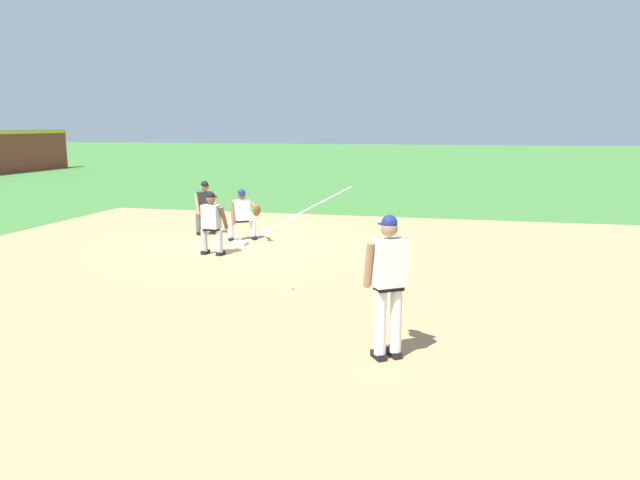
% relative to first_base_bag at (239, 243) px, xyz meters
% --- Properties ---
extents(ground_plane, '(160.00, 160.00, 0.00)m').
position_rel_first_base_bag_xyz_m(ground_plane, '(0.00, 0.00, -0.04)').
color(ground_plane, '#3D7533').
extents(infield_dirt_patch, '(18.00, 18.00, 0.01)m').
position_rel_first_base_bag_xyz_m(infield_dirt_patch, '(-3.39, -2.29, -0.04)').
color(infield_dirt_patch, tan).
rests_on(infield_dirt_patch, ground).
extents(foul_line_stripe, '(15.25, 0.10, 0.00)m').
position_rel_first_base_bag_xyz_m(foul_line_stripe, '(7.63, 0.00, -0.04)').
color(foul_line_stripe, white).
rests_on(foul_line_stripe, ground).
extents(first_base_bag, '(0.38, 0.38, 0.09)m').
position_rel_first_base_bag_xyz_m(first_base_bag, '(0.00, 0.00, 0.00)').
color(first_base_bag, white).
rests_on(first_base_bag, ground).
extents(baseball, '(0.07, 0.07, 0.07)m').
position_rel_first_base_bag_xyz_m(baseball, '(-3.77, -2.45, -0.01)').
color(baseball, white).
rests_on(baseball, ground).
extents(pitcher, '(0.85, 0.57, 1.86)m').
position_rel_first_base_bag_xyz_m(pitcher, '(-6.73, -4.57, 1.01)').
color(pitcher, black).
rests_on(pitcher, ground).
extents(first_baseman, '(0.81, 1.04, 1.34)m').
position_rel_first_base_bag_xyz_m(first_baseman, '(0.61, 0.11, 0.69)').
color(first_baseman, black).
rests_on(first_baseman, ground).
extents(baserunner, '(0.49, 0.63, 1.46)m').
position_rel_first_base_bag_xyz_m(baserunner, '(-1.26, 0.17, 0.75)').
color(baserunner, black).
rests_on(baserunner, ground).
extents(umpire, '(0.65, 0.68, 1.46)m').
position_rel_first_base_bag_xyz_m(umpire, '(1.23, 1.42, 0.75)').
color(umpire, black).
rests_on(umpire, ground).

